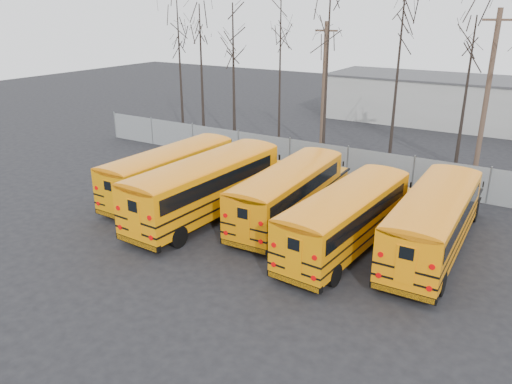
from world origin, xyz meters
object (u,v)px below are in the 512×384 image
Objects in this scene: bus_a at (172,168)px; bus_e at (435,217)px; bus_c at (290,189)px; bus_b at (208,182)px; bus_d at (349,213)px; utility_pole_right at (487,94)px; utility_pole_left at (324,88)px.

bus_e reaches higher than bus_a.
bus_e is at bearing -1.86° from bus_c.
bus_c is 0.97× the size of bus_e.
bus_a is at bearing 163.62° from bus_b.
bus_d is 14.62m from utility_pole_right.
bus_a is at bearing -178.79° from bus_e.
bus_a is 7.04m from bus_c.
utility_pole_left is at bearing 105.50° from bus_c.
bus_e is (13.89, 0.55, 0.04)m from bus_a.
bus_d is 15.52m from utility_pole_left.
bus_c is 1.11× the size of utility_pole_left.
utility_pole_left is at bearing 130.82° from bus_e.
utility_pole_right is at bearing 90.18° from bus_e.
bus_e is 12.88m from utility_pole_right.
bus_a reaches higher than bus_d.
utility_pole_right is (10.36, 0.57, 0.43)m from utility_pole_left.
bus_c is at bearing 27.81° from bus_b.
bus_a is 0.91× the size of bus_b.
utility_pole_left reaches higher than bus_c.
bus_a is 3.57m from bus_b.
bus_b is 10.67m from bus_e.
utility_pole_right reaches higher than bus_e.
bus_e is at bearing 12.11° from bus_b.
bus_b is (3.36, -1.17, 0.16)m from bus_a.
bus_c is at bearing -72.21° from utility_pole_left.
bus_d is at bearing -156.84° from bus_e.
bus_a is 13.18m from utility_pole_left.
bus_d is at bearing 4.85° from bus_b.
bus_d is 1.02× the size of utility_pole_right.
bus_a is 13.90m from bus_e.
bus_a is 1.00× the size of bus_d.
bus_b is at bearing -171.77° from bus_e.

